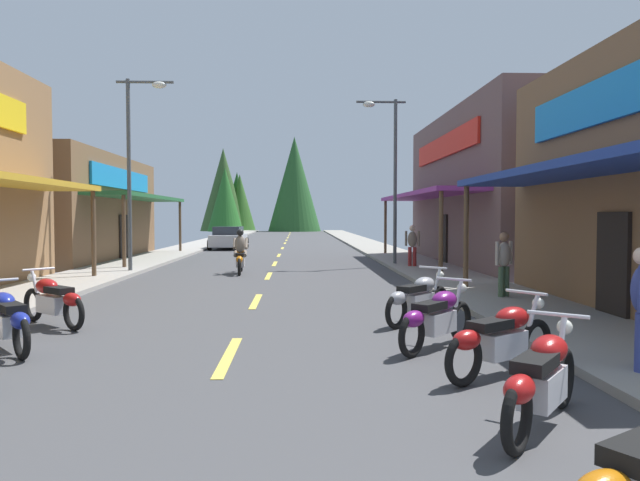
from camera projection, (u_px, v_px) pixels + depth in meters
ground at (281, 253)px, 32.72m from camera, size 9.02×96.66×0.10m
sidewalk_left at (177, 251)px, 32.50m from camera, size 2.60×96.66×0.12m
sidewalk_right at (383, 251)px, 32.93m from camera, size 2.60×96.66×0.12m
centerline_dashes at (283, 248)px, 36.87m from camera, size 0.16×72.81×0.01m
storefront_left_far at (27, 208)px, 26.51m from camera, size 10.47×11.89×4.79m
storefront_right_far at (542, 189)px, 24.26m from camera, size 10.07×13.40×6.31m
streetlamp_left at (136, 150)px, 20.21m from camera, size 1.98×0.30×6.79m
streetlamp_right at (389, 160)px, 23.25m from camera, size 1.98×0.30×6.70m
motorcycle_parked_right_1 at (542, 378)px, 5.43m from camera, size 1.41×1.73×1.04m
motorcycle_parked_right_2 at (501, 338)px, 7.24m from camera, size 1.81×1.31×1.04m
motorcycle_parked_right_3 at (437, 317)px, 8.76m from camera, size 1.52×1.65×1.04m
motorcycle_parked_right_4 at (418, 298)px, 10.85m from camera, size 1.55×1.62×1.04m
motorcycle_parked_left_2 at (7, 319)px, 8.61m from camera, size 1.45×1.70×1.04m
motorcycle_parked_left_3 at (53, 300)px, 10.59m from camera, size 1.69×1.47×1.04m
rider_cruising_lead at (240, 255)px, 20.36m from camera, size 0.60×2.14×1.57m
pedestrian_by_shop at (504, 261)px, 13.64m from camera, size 0.50×0.41×1.65m
pedestrian_waiting at (412, 244)px, 22.08m from camera, size 0.54×0.37×1.68m
parked_car_curbside at (229, 238)px, 35.91m from camera, size 2.17×4.35×1.40m
treeline_backdrop at (254, 193)px, 81.76m from camera, size 16.94×11.27×13.02m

